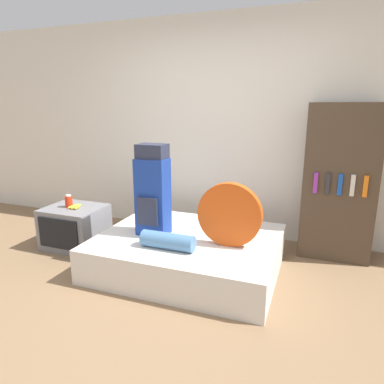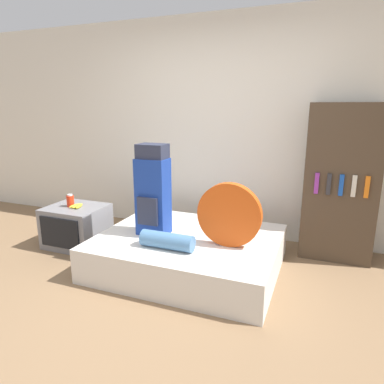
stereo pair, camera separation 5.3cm
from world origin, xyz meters
TOP-DOWN VIEW (x-y plane):
  - ground_plane at (0.00, 0.00)m, footprint 16.00×16.00m
  - wall_back at (0.00, 1.93)m, footprint 8.00×0.05m
  - bed at (0.01, 0.83)m, footprint 1.73×1.38m
  - backpack at (-0.34, 0.78)m, footprint 0.30×0.25m
  - tent_bag at (0.43, 0.75)m, footprint 0.59×0.08m
  - sleeping_roll at (-0.06, 0.48)m, footprint 0.49×0.15m
  - television at (-1.41, 0.89)m, footprint 0.63×0.56m
  - canister at (-1.45, 0.88)m, footprint 0.08×0.08m
  - banana_bunch at (-1.36, 0.88)m, footprint 0.13×0.17m
  - bookshelf at (1.36, 1.66)m, footprint 0.70×0.41m

SIDE VIEW (x-z plane):
  - ground_plane at x=0.00m, z-range 0.00..0.00m
  - bed at x=0.01m, z-range 0.00..0.33m
  - television at x=-1.41m, z-range 0.00..0.46m
  - sleeping_roll at x=-0.06m, z-range 0.33..0.48m
  - banana_bunch at x=-1.36m, z-range 0.46..0.50m
  - canister at x=-1.45m, z-range 0.46..0.60m
  - tent_bag at x=0.43m, z-range 0.33..0.92m
  - backpack at x=-0.34m, z-range 0.32..1.21m
  - bookshelf at x=1.36m, z-range 0.00..1.61m
  - wall_back at x=0.00m, z-range 0.00..2.60m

